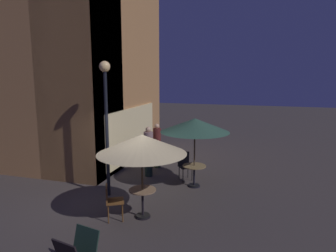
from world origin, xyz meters
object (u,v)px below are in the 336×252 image
patron_standing_0 (157,145)px  patio_umbrella_1 (195,125)px  cafe_chair_0 (111,199)px  street_lamp_near_corner (106,104)px  cafe_chair_1 (185,163)px  patio_umbrella_0 (142,144)px  cafe_table_0 (143,197)px  cafe_table_1 (194,171)px  patron_standing_1 (149,151)px

patron_standing_0 → patio_umbrella_1: bearing=130.3°
patron_standing_0 → cafe_chair_0: bearing=86.3°
cafe_chair_0 → patron_standing_0: patron_standing_0 is taller
street_lamp_near_corner → patio_umbrella_1: bearing=-57.8°
street_lamp_near_corner → cafe_chair_1: bearing=-41.5°
patio_umbrella_0 → cafe_chair_0: 1.59m
cafe_chair_1 → patron_standing_0: size_ratio=0.54×
cafe_chair_1 → street_lamp_near_corner: bearing=-79.0°
cafe_table_0 → cafe_table_1: size_ratio=0.98×
patio_umbrella_0 → patron_standing_0: (4.20, 1.04, -1.05)m
patio_umbrella_1 → cafe_table_1: bearing=153.4°
cafe_table_0 → patron_standing_0: size_ratio=0.43×
cafe_chair_0 → cafe_chair_1: cafe_chair_1 is taller
cafe_table_0 → patio_umbrella_1: bearing=-17.8°
cafe_table_1 → patio_umbrella_1: patio_umbrella_1 is taller
street_lamp_near_corner → patron_standing_0: size_ratio=2.30×
patron_standing_0 → street_lamp_near_corner: bearing=73.1°
cafe_table_0 → patron_standing_0: patron_standing_0 is taller
patio_umbrella_0 → patron_standing_0: 4.45m
street_lamp_near_corner → patio_umbrella_0: bearing=-124.6°
cafe_table_1 → patron_standing_0: (1.66, 1.86, 0.36)m
patron_standing_1 → cafe_chair_1: bearing=-129.8°
patio_umbrella_0 → cafe_chair_1: bearing=-6.1°
cafe_table_0 → patron_standing_1: (3.10, 0.99, 0.39)m
cafe_chair_0 → cafe_chair_1: bearing=45.7°
cafe_table_0 → patron_standing_1: bearing=17.7°
cafe_table_1 → patio_umbrella_0: size_ratio=0.34×
cafe_table_0 → cafe_table_1: (2.54, -0.82, -0.00)m
patio_umbrella_1 → cafe_chair_0: bearing=152.5°
street_lamp_near_corner → cafe_table_0: street_lamp_near_corner is taller
cafe_chair_0 → cafe_chair_1: 3.69m
patron_standing_1 → patio_umbrella_1: bearing=-150.1°
cafe_table_1 → patio_umbrella_0: patio_umbrella_0 is taller
cafe_chair_0 → patio_umbrella_0: bearing=0.0°
cafe_table_1 → patio_umbrella_1: bearing=-26.6°
patio_umbrella_0 → patron_standing_0: patio_umbrella_0 is taller
cafe_table_0 → cafe_table_1: cafe_table_0 is taller
cafe_table_1 → patron_standing_0: 2.51m
street_lamp_near_corner → cafe_chair_1: 3.59m
cafe_chair_1 → cafe_table_1: bearing=-0.0°
cafe_chair_0 → patron_standing_1: bearing=66.7°
cafe_chair_0 → patron_standing_1: (3.47, 0.28, 0.36)m
cafe_table_0 → cafe_chair_1: cafe_chair_1 is taller
cafe_table_0 → cafe_chair_1: bearing=-6.1°
patio_umbrella_1 → patron_standing_0: 2.74m
cafe_table_1 → patio_umbrella_0: (-2.54, 0.82, 1.41)m
cafe_chair_0 → patio_umbrella_1: bearing=34.5°
cafe_table_1 → patron_standing_1: (0.56, 1.80, 0.39)m
patio_umbrella_0 → cafe_chair_0: size_ratio=2.49×
patio_umbrella_0 → patron_standing_1: 3.40m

